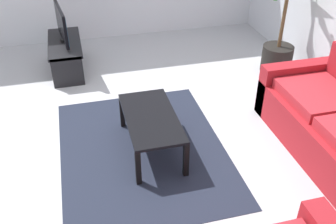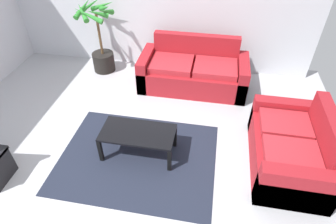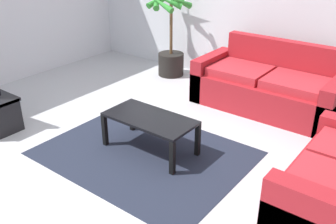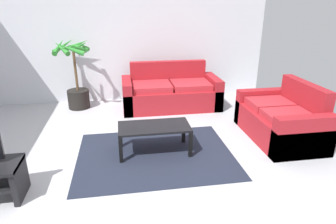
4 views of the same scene
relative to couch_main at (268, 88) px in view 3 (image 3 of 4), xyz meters
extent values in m
plane|color=#B2B2B7|center=(-0.79, -2.28, -0.30)|extent=(6.60, 6.60, 0.00)
cube|color=maroon|center=(0.00, -0.03, -0.09)|extent=(1.96, 0.90, 0.42)
cube|color=maroon|center=(0.00, 0.34, 0.36)|extent=(1.60, 0.16, 0.48)
cube|color=maroon|center=(-0.89, -0.03, 0.01)|extent=(0.18, 0.90, 0.62)
cube|color=maroon|center=(0.89, -0.03, 0.01)|extent=(0.18, 0.90, 0.62)
cube|color=#B8272F|center=(-0.40, -0.08, 0.18)|extent=(0.76, 0.66, 0.12)
cube|color=#B8272F|center=(0.40, -0.08, 0.18)|extent=(0.76, 0.66, 0.12)
cube|color=#B8272F|center=(1.41, -1.99, 0.18)|extent=(0.66, 0.52, 0.12)
cube|color=black|center=(-2.16, -2.66, -0.09)|extent=(0.06, 0.41, 0.43)
cube|color=black|center=(-0.56, -1.87, 0.10)|extent=(1.02, 0.51, 0.03)
cube|color=black|center=(-1.05, -2.10, -0.11)|extent=(0.05, 0.05, 0.38)
cube|color=black|center=(-0.08, -2.10, -0.11)|extent=(0.05, 0.05, 0.38)
cube|color=black|center=(-1.05, -1.64, -0.11)|extent=(0.05, 0.05, 0.38)
cube|color=black|center=(-0.08, -1.64, -0.11)|extent=(0.05, 0.05, 0.38)
cube|color=#1E2333|center=(-0.56, -1.97, -0.30)|extent=(2.20, 1.70, 0.01)
cylinder|color=black|center=(-1.88, 0.27, -0.11)|extent=(0.43, 0.43, 0.38)
cylinder|color=brown|center=(-1.88, 0.27, 0.49)|extent=(0.05, 0.05, 0.83)
cone|color=#2F8B2F|center=(-1.66, 0.23, 0.95)|extent=(0.18, 0.45, 0.25)
cone|color=#2F8B2F|center=(-1.75, 0.41, 0.95)|extent=(0.35, 0.34, 0.23)
cone|color=#2F8B2F|center=(-2.06, 0.12, 0.95)|extent=(0.38, 0.44, 0.27)
cone|color=#2F8B2F|center=(-1.90, 0.00, 0.95)|extent=(0.55, 0.14, 0.29)
cone|color=#2F8B2F|center=(-1.77, 0.11, 0.95)|extent=(0.38, 0.30, 0.23)
camera|label=1|loc=(2.57, -2.50, 2.27)|focal=40.87mm
camera|label=2|loc=(0.35, -4.52, 2.75)|focal=29.85mm
camera|label=3|loc=(1.85, -4.69, 1.95)|focal=40.51mm
camera|label=4|loc=(-0.97, -5.62, 1.76)|focal=30.91mm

